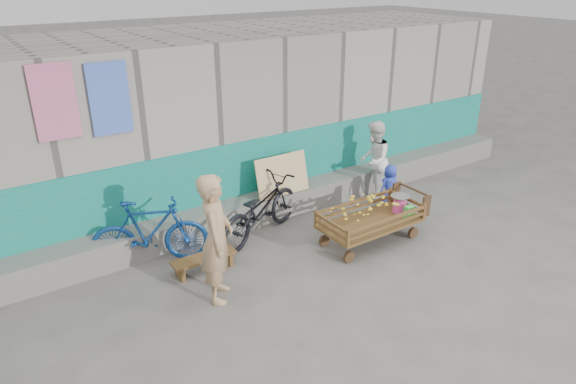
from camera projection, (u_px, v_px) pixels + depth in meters
ground at (352, 281)px, 7.22m from camera, size 80.00×80.00×0.00m
building_wall at (215, 116)px, 9.69m from camera, size 12.00×3.50×3.00m
banana_cart at (370, 213)px, 8.02m from camera, size 1.78×0.81×0.76m
bench at (204, 260)px, 7.40m from camera, size 0.94×0.28×0.24m
vendor_man at (216, 238)px, 6.53m from camera, size 0.69×0.77×1.76m
woman at (374, 160)px, 9.58m from camera, size 0.91×0.89×1.48m
child at (390, 186)px, 9.26m from camera, size 0.41×0.28×0.83m
bicycle_dark at (260, 209)px, 8.23m from camera, size 1.97×1.28×0.98m
bicycle_blue at (150, 232)px, 7.47m from camera, size 1.74×1.14×1.02m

